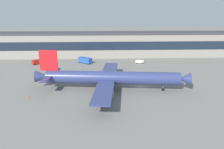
{
  "coord_description": "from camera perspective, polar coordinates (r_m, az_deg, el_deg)",
  "views": [
    {
      "loc": [
        -15.31,
        -86.01,
        30.16
      ],
      "look_at": [
        -11.59,
        0.87,
        5.0
      ],
      "focal_mm": 36.55,
      "sensor_mm": 36.0,
      "label": 1
    }
  ],
  "objects": [
    {
      "name": "airliner",
      "position": [
        86.8,
        -0.5,
        -0.82
      ],
      "size": [
        59.09,
        51.0,
        15.23
      ],
      "color": "navy",
      "rests_on": "ground_plane"
    },
    {
      "name": "terminal_building",
      "position": [
        150.35,
        3.45,
        7.58
      ],
      "size": [
        201.76,
        15.6,
        15.7
      ],
      "color": "gray",
      "rests_on": "ground_plane"
    },
    {
      "name": "crew_van",
      "position": [
        135.19,
        -18.36,
        3.05
      ],
      "size": [
        5.25,
        5.21,
        2.55
      ],
      "color": "red",
      "rests_on": "ground_plane"
    },
    {
      "name": "traffic_cone_0",
      "position": [
        84.9,
        -20.25,
        -5.52
      ],
      "size": [
        0.45,
        0.45,
        0.56
      ],
      "primitive_type": "cone",
      "color": "#F2590C",
      "rests_on": "ground_plane"
    },
    {
      "name": "follow_me_car",
      "position": [
        131.53,
        6.83,
        3.25
      ],
      "size": [
        4.49,
        2.2,
        1.85
      ],
      "color": "white",
      "rests_on": "ground_plane"
    },
    {
      "name": "fuel_truck",
      "position": [
        131.44,
        -6.72,
        3.6
      ],
      "size": [
        8.29,
        7.47,
        3.35
      ],
      "color": "#2651A5",
      "rests_on": "ground_plane"
    },
    {
      "name": "ground_plane",
      "position": [
        92.42,
        7.23,
        -3.04
      ],
      "size": [
        600.0,
        600.0,
        0.0
      ],
      "primitive_type": "plane",
      "color": "slate"
    }
  ]
}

